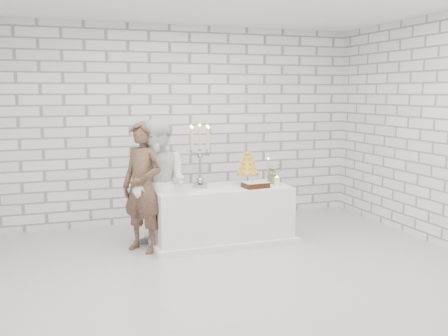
# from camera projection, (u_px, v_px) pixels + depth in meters

# --- Properties ---
(ground) EXTENTS (6.00, 5.00, 0.01)m
(ground) POSITION_uv_depth(u_px,v_px,m) (223.00, 273.00, 5.74)
(ground) COLOR silver
(ground) RESTS_ON ground
(wall_back) EXTENTS (6.00, 0.01, 3.00)m
(wall_back) POSITION_uv_depth(u_px,v_px,m) (171.00, 125.00, 7.86)
(wall_back) COLOR white
(wall_back) RESTS_ON ground
(wall_front) EXTENTS (6.00, 0.01, 3.00)m
(wall_front) POSITION_uv_depth(u_px,v_px,m) (354.00, 173.00, 3.18)
(wall_front) COLOR white
(wall_front) RESTS_ON ground
(wall_right) EXTENTS (0.01, 5.00, 3.00)m
(wall_right) POSITION_uv_depth(u_px,v_px,m) (448.00, 132.00, 6.49)
(wall_right) COLOR white
(wall_right) RESTS_ON ground
(cake_table) EXTENTS (1.80, 0.80, 0.75)m
(cake_table) POSITION_uv_depth(u_px,v_px,m) (221.00, 214.00, 6.88)
(cake_table) COLOR white
(cake_table) RESTS_ON ground
(groom) EXTENTS (0.68, 0.71, 1.64)m
(groom) POSITION_uv_depth(u_px,v_px,m) (143.00, 187.00, 6.43)
(groom) COLOR #3E271D
(groom) RESTS_ON ground
(bride) EXTENTS (1.00, 1.04, 1.68)m
(bride) POSITION_uv_depth(u_px,v_px,m) (159.00, 185.00, 6.46)
(bride) COLOR white
(bride) RESTS_ON ground
(candelabra) EXTENTS (0.40, 0.40, 0.84)m
(candelabra) POSITION_uv_depth(u_px,v_px,m) (200.00, 156.00, 6.72)
(candelabra) COLOR #93929C
(candelabra) RESTS_ON cake_table
(croquembouche) EXTENTS (0.39, 0.39, 0.48)m
(croquembouche) POSITION_uv_depth(u_px,v_px,m) (248.00, 167.00, 6.96)
(croquembouche) COLOR #B8881F
(croquembouche) RESTS_ON cake_table
(chocolate_cake) EXTENTS (0.34, 0.26, 0.08)m
(chocolate_cake) POSITION_uv_depth(u_px,v_px,m) (256.00, 185.00, 6.77)
(chocolate_cake) COLOR black
(chocolate_cake) RESTS_ON cake_table
(pillar_candle) EXTENTS (0.10, 0.10, 0.12)m
(pillar_candle) POSITION_uv_depth(u_px,v_px,m) (277.00, 182.00, 6.88)
(pillar_candle) COLOR white
(pillar_candle) RESTS_ON cake_table
(extra_taper) EXTENTS (0.06, 0.06, 0.32)m
(extra_taper) POSITION_uv_depth(u_px,v_px,m) (268.00, 171.00, 7.19)
(extra_taper) COLOR beige
(extra_taper) RESTS_ON cake_table
(flowers) EXTENTS (0.32, 0.30, 0.28)m
(flowers) POSITION_uv_depth(u_px,v_px,m) (274.00, 173.00, 7.08)
(flowers) COLOR #557F40
(flowers) RESTS_ON cake_table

